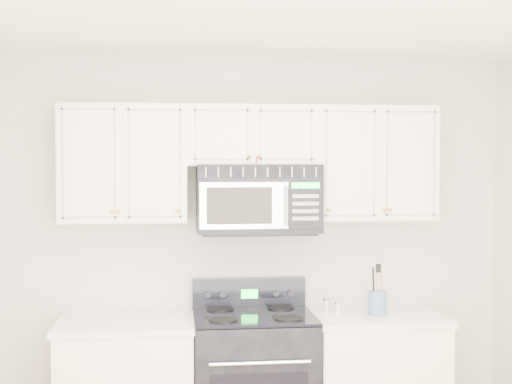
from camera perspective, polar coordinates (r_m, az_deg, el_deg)
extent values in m
cube|color=beige|center=(4.86, -0.61, -4.74)|extent=(3.50, 0.01, 2.60)
cube|color=silver|center=(4.60, -10.31, -10.23)|extent=(0.86, 0.65, 0.04)
cube|color=silver|center=(4.77, 9.54, -9.77)|extent=(0.86, 0.65, 0.04)
cylinder|color=silver|center=(4.31, 0.34, -13.52)|extent=(0.60, 0.02, 0.02)
cube|color=black|center=(4.60, -0.20, -9.87)|extent=(0.76, 0.65, 0.02)
cube|color=black|center=(4.86, -0.58, -8.07)|extent=(0.76, 0.08, 0.20)
cube|color=#0FFF2E|center=(4.82, -0.52, -8.16)|extent=(0.11, 0.00, 0.06)
cube|color=silver|center=(4.64, -10.53, 2.26)|extent=(0.80, 0.33, 0.75)
cube|color=silver|center=(4.82, 9.35, 2.27)|extent=(0.80, 0.33, 0.75)
cube|color=silver|center=(4.66, -0.40, 4.51)|extent=(0.84, 0.33, 0.39)
sphere|color=gold|center=(4.46, -10.92, -1.53)|extent=(0.03, 0.03, 0.03)
sphere|color=gold|center=(4.45, -6.29, -1.51)|extent=(0.03, 0.03, 0.03)
sphere|color=gold|center=(4.56, 5.86, -1.42)|extent=(0.03, 0.03, 0.03)
sphere|color=gold|center=(4.65, 10.20, -1.37)|extent=(0.03, 0.03, 0.03)
sphere|color=gold|center=(4.47, -0.53, 2.88)|extent=(0.03, 0.03, 0.03)
sphere|color=gold|center=(4.47, 0.24, 2.88)|extent=(0.03, 0.03, 0.03)
cylinder|color=#A70213|center=(4.47, 0.04, 2.18)|extent=(0.00, 0.00, 0.11)
sphere|color=gold|center=(4.47, 0.04, 1.41)|extent=(0.04, 0.04, 0.04)
cube|color=black|center=(4.63, 0.14, -0.49)|extent=(0.79, 0.40, 0.44)
cube|color=#9E9D99|center=(4.44, 0.43, 1.61)|extent=(0.77, 0.01, 0.08)
cube|color=silver|center=(4.42, -0.95, -1.10)|extent=(0.55, 0.01, 0.29)
cube|color=black|center=(4.42, -1.33, -1.11)|extent=(0.41, 0.01, 0.23)
cube|color=black|center=(4.48, 3.97, -1.06)|extent=(0.22, 0.01, 0.29)
cube|color=#0FFF2E|center=(4.47, 3.99, 0.53)|extent=(0.18, 0.00, 0.04)
cylinder|color=silver|center=(4.42, 2.48, -1.10)|extent=(0.02, 0.02, 0.25)
cylinder|color=slate|center=(4.71, 9.68, -8.74)|extent=(0.12, 0.12, 0.15)
cylinder|color=#A27E46|center=(4.70, 10.08, -7.81)|extent=(0.01, 0.01, 0.26)
cylinder|color=black|center=(4.72, 9.38, -7.66)|extent=(0.01, 0.01, 0.28)
cylinder|color=#A27E46|center=(4.66, 9.59, -7.65)|extent=(0.01, 0.01, 0.30)
cylinder|color=#B2B3C4|center=(4.72, 5.64, -9.12)|extent=(0.04, 0.04, 0.08)
cylinder|color=silver|center=(4.71, 5.64, -8.54)|extent=(0.04, 0.04, 0.02)
cylinder|color=#B2B3C4|center=(4.64, 6.53, -9.37)|extent=(0.04, 0.04, 0.08)
cylinder|color=silver|center=(4.63, 6.53, -8.82)|extent=(0.04, 0.04, 0.01)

